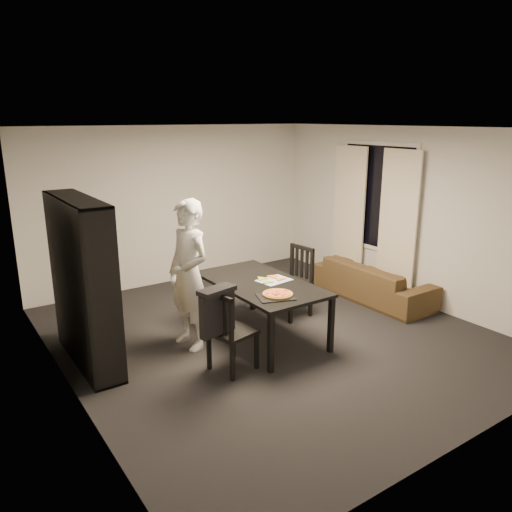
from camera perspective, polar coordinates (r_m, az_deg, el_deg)
room at (r=6.13m, az=1.88°, el=2.17°), size 5.01×5.51×2.61m
window_pane at (r=8.17m, az=13.66°, el=6.57°), size 0.02×1.40×1.60m
window_frame at (r=8.17m, az=13.63°, el=6.57°), size 0.03×1.52×1.72m
curtain_left at (r=7.84m, az=15.87°, el=3.44°), size 0.03×0.70×2.25m
curtain_right at (r=8.53m, az=10.54°, el=4.72°), size 0.03×0.70×2.25m
bookshelf at (r=5.86m, az=-19.14°, el=-2.92°), size 0.35×1.50×1.90m
dining_table at (r=6.25m, az=0.52°, el=-3.57°), size 0.98×1.76×0.73m
chair_left at (r=5.45m, az=-3.40°, el=-8.08°), size 0.52×0.52×0.94m
chair_right at (r=7.03m, az=4.59°, el=-2.33°), size 0.51×0.51×0.99m
draped_jacket at (r=5.28m, az=-4.45°, el=-6.09°), size 0.44×0.27×0.52m
person at (r=5.99m, az=-7.69°, el=-2.16°), size 0.52×0.72×1.82m
baking_tray at (r=5.72m, az=2.23°, el=-4.68°), size 0.48×0.43×0.01m
pepperoni_pizza at (r=5.75m, az=2.50°, el=-4.37°), size 0.35×0.35×0.03m
kitchen_towel at (r=6.29m, az=2.08°, el=-2.79°), size 0.44×0.35×0.01m
pizza_slices at (r=6.30m, az=1.61°, el=-2.64°), size 0.42×0.37×0.01m
sofa at (r=7.90m, az=13.25°, el=-2.80°), size 0.76×1.95×0.57m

